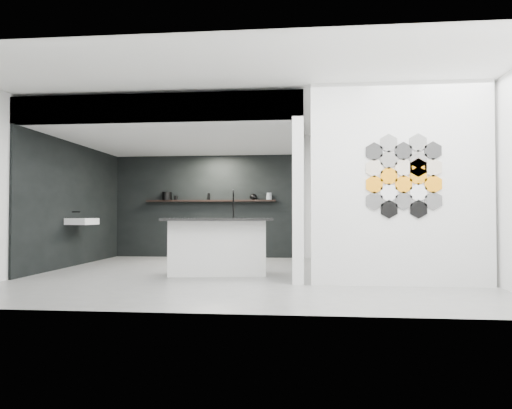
% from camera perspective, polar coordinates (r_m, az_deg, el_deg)
% --- Properties ---
extents(floor, '(7.00, 6.00, 0.01)m').
position_cam_1_polar(floor, '(7.54, -0.99, -8.76)').
color(floor, slate).
extents(partition_panel, '(2.45, 0.15, 2.80)m').
position_cam_1_polar(partition_panel, '(6.59, 17.59, 2.48)').
color(partition_panel, silver).
rests_on(partition_panel, floor).
extents(bay_clad_back, '(4.40, 0.04, 2.35)m').
position_cam_1_polar(bay_clad_back, '(10.62, -6.14, -0.22)').
color(bay_clad_back, black).
rests_on(bay_clad_back, floor).
extents(bay_clad_left, '(0.04, 4.00, 2.35)m').
position_cam_1_polar(bay_clad_left, '(9.47, -21.59, 0.00)').
color(bay_clad_left, black).
rests_on(bay_clad_left, floor).
extents(bulkhead, '(4.40, 4.00, 0.40)m').
position_cam_1_polar(bulkhead, '(8.84, -8.73, 8.98)').
color(bulkhead, silver).
rests_on(bulkhead, corner_column).
extents(corner_column, '(0.16, 0.16, 2.35)m').
position_cam_1_polar(corner_column, '(6.43, 5.28, 0.51)').
color(corner_column, silver).
rests_on(corner_column, floor).
extents(fascia_beam, '(4.40, 0.16, 0.40)m').
position_cam_1_polar(fascia_beam, '(7.04, -12.67, 11.69)').
color(fascia_beam, silver).
rests_on(fascia_beam, corner_column).
extents(wall_basin, '(0.40, 0.60, 0.12)m').
position_cam_1_polar(wall_basin, '(9.19, -20.90, -1.99)').
color(wall_basin, silver).
rests_on(wall_basin, bay_clad_left).
extents(display_shelf, '(3.00, 0.15, 0.04)m').
position_cam_1_polar(display_shelf, '(10.50, -5.72, 0.47)').
color(display_shelf, black).
rests_on(display_shelf, bay_clad_back).
extents(kitchen_island, '(1.83, 1.01, 1.40)m').
position_cam_1_polar(kitchen_island, '(7.45, -4.83, -5.14)').
color(kitchen_island, silver).
rests_on(kitchen_island, floor).
extents(stockpot, '(0.24, 0.24, 0.18)m').
position_cam_1_polar(stockpot, '(10.75, -11.08, 1.05)').
color(stockpot, black).
rests_on(stockpot, display_shelf).
extents(kettle, '(0.20, 0.20, 0.14)m').
position_cam_1_polar(kettle, '(10.36, -0.35, 0.98)').
color(kettle, black).
rests_on(kettle, display_shelf).
extents(glass_bowl, '(0.15, 0.15, 0.09)m').
position_cam_1_polar(glass_bowl, '(10.33, 1.65, 0.86)').
color(glass_bowl, gray).
rests_on(glass_bowl, display_shelf).
extents(glass_vase, '(0.14, 0.14, 0.16)m').
position_cam_1_polar(glass_vase, '(10.33, 1.65, 1.04)').
color(glass_vase, gray).
rests_on(glass_vase, display_shelf).
extents(bottle_dark, '(0.07, 0.07, 0.15)m').
position_cam_1_polar(bottle_dark, '(10.51, -5.92, 1.00)').
color(bottle_dark, black).
rests_on(bottle_dark, display_shelf).
extents(utensil_cup, '(0.08, 0.08, 0.10)m').
position_cam_1_polar(utensil_cup, '(10.69, -9.98, 0.82)').
color(utensil_cup, black).
rests_on(utensil_cup, display_shelf).
extents(hex_tile_cluster, '(1.04, 0.02, 1.16)m').
position_cam_1_polar(hex_tile_cluster, '(6.52, 18.03, 3.45)').
color(hex_tile_cluster, black).
rests_on(hex_tile_cluster, partition_panel).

